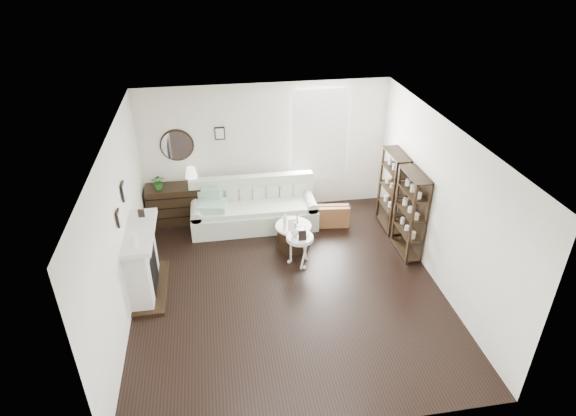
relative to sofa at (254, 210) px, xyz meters
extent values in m
plane|color=black|center=(0.35, -2.08, -0.32)|extent=(5.50, 5.50, 0.00)
plane|color=white|center=(0.35, -2.08, 2.38)|extent=(5.50, 5.50, 0.00)
plane|color=white|center=(0.35, 0.67, 1.03)|extent=(5.00, 0.00, 5.00)
plane|color=white|center=(0.35, -4.83, 1.03)|extent=(5.00, 0.00, 5.00)
plane|color=white|center=(-2.15, -2.08, 1.03)|extent=(0.00, 5.50, 5.50)
plane|color=white|center=(2.85, -2.08, 1.03)|extent=(0.00, 5.50, 5.50)
cube|color=white|center=(1.45, 0.65, 1.28)|extent=(1.00, 0.02, 1.80)
cube|color=white|center=(1.45, 0.59, 1.28)|extent=(1.15, 0.02, 1.90)
cylinder|color=silver|center=(-1.40, 0.64, 1.23)|extent=(0.60, 0.03, 0.60)
cube|color=black|center=(-0.55, 0.64, 1.43)|extent=(0.20, 0.03, 0.26)
cube|color=silver|center=(-1.98, -1.78, 0.23)|extent=(0.34, 1.20, 1.10)
cube|color=black|center=(-1.95, -1.78, 0.08)|extent=(0.30, 0.65, 0.70)
cube|color=silver|center=(-1.93, -1.78, 0.80)|extent=(0.44, 1.35, 0.08)
cube|color=black|center=(-1.90, -1.78, -0.29)|extent=(0.50, 1.40, 0.05)
cylinder|color=white|center=(-1.93, -2.23, 0.95)|extent=(0.08, 0.08, 0.22)
cube|color=black|center=(-1.93, -1.38, 0.91)|extent=(0.10, 0.03, 0.14)
cube|color=black|center=(-2.12, -2.13, 1.28)|extent=(0.03, 0.18, 0.24)
cube|color=black|center=(-2.12, -1.48, 1.38)|extent=(0.03, 0.22, 0.28)
cube|color=black|center=(2.68, -0.53, 0.48)|extent=(0.30, 0.80, 1.60)
cylinder|color=#CDB88D|center=(2.66, -0.78, 0.20)|extent=(0.08, 0.08, 0.11)
cylinder|color=#CDB88D|center=(2.66, -0.53, 0.20)|extent=(0.08, 0.08, 0.11)
cylinder|color=#CDB88D|center=(2.66, -0.28, 0.20)|extent=(0.08, 0.08, 0.11)
cylinder|color=#CDB88D|center=(2.66, -0.78, 0.60)|extent=(0.08, 0.08, 0.11)
cylinder|color=#CDB88D|center=(2.66, -0.53, 0.60)|extent=(0.08, 0.08, 0.11)
cylinder|color=#CDB88D|center=(2.66, -0.28, 0.60)|extent=(0.08, 0.08, 0.11)
cylinder|color=#CDB88D|center=(2.66, -0.78, 1.00)|extent=(0.08, 0.08, 0.11)
cylinder|color=#CDB88D|center=(2.66, -0.53, 1.00)|extent=(0.08, 0.08, 0.11)
cylinder|color=#CDB88D|center=(2.66, -0.28, 1.00)|extent=(0.08, 0.08, 0.11)
cube|color=black|center=(2.68, -1.43, 0.48)|extent=(0.30, 0.80, 1.60)
cylinder|color=#CDB88D|center=(2.66, -1.68, 0.20)|extent=(0.08, 0.08, 0.11)
cylinder|color=#CDB88D|center=(2.66, -1.43, 0.20)|extent=(0.08, 0.08, 0.11)
cylinder|color=#CDB88D|center=(2.66, -1.18, 0.20)|extent=(0.08, 0.08, 0.11)
cylinder|color=#CDB88D|center=(2.66, -1.68, 0.60)|extent=(0.08, 0.08, 0.11)
cylinder|color=#CDB88D|center=(2.66, -1.43, 0.60)|extent=(0.08, 0.08, 0.11)
cylinder|color=#CDB88D|center=(2.66, -1.18, 0.60)|extent=(0.08, 0.08, 0.11)
cylinder|color=#CDB88D|center=(2.66, -1.68, 1.00)|extent=(0.08, 0.08, 0.11)
cylinder|color=#CDB88D|center=(2.66, -1.43, 1.00)|extent=(0.08, 0.08, 0.11)
cylinder|color=#CDB88D|center=(2.66, -1.18, 1.00)|extent=(0.08, 0.08, 0.11)
cube|color=beige|center=(0.00, -0.08, -0.12)|extent=(2.48, 0.86, 0.40)
cube|color=beige|center=(0.00, -0.11, 0.13)|extent=(2.15, 0.69, 0.10)
cube|color=beige|center=(0.00, 0.26, 0.26)|extent=(2.48, 0.19, 0.76)
cube|color=beige|center=(-1.13, -0.08, -0.07)|extent=(0.21, 0.81, 0.50)
cube|color=beige|center=(1.13, -0.08, -0.07)|extent=(0.21, 0.81, 0.50)
cube|color=#248661|center=(-0.81, -0.12, 0.25)|extent=(0.62, 0.54, 0.14)
cube|color=brown|center=(1.55, -0.32, -0.10)|extent=(0.69, 0.30, 0.45)
cube|color=black|center=(-1.51, 0.39, 0.07)|extent=(1.18, 0.49, 0.79)
cube|color=black|center=(-1.51, 0.14, -0.10)|extent=(1.13, 0.01, 0.02)
cube|color=black|center=(-1.51, 0.14, 0.11)|extent=(1.13, 0.01, 0.02)
cube|color=black|center=(-1.51, 0.14, 0.33)|extent=(1.13, 0.01, 0.01)
imported|color=#1E5B1A|center=(-1.81, 0.34, 0.62)|extent=(0.29, 0.25, 0.31)
cylinder|color=black|center=(0.65, -0.92, -0.10)|extent=(0.61, 0.61, 0.43)
cylinder|color=white|center=(0.65, -0.92, 0.13)|extent=(0.67, 0.67, 0.04)
cylinder|color=white|center=(0.67, -1.48, 0.25)|extent=(0.47, 0.47, 0.03)
cylinder|color=silver|center=(0.67, -1.48, 0.20)|extent=(0.48, 0.48, 0.02)
cylinder|color=silver|center=(0.67, -1.48, -0.05)|extent=(0.04, 0.04, 0.54)
cylinder|color=silver|center=(0.48, -1.00, 0.30)|extent=(0.07, 0.07, 0.30)
cube|color=white|center=(0.60, -1.09, 0.26)|extent=(0.17, 0.08, 0.22)
cube|color=black|center=(0.69, -1.61, 0.35)|extent=(0.14, 0.06, 0.18)
camera|label=1|loc=(-0.68, -8.37, 4.83)|focal=30.00mm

